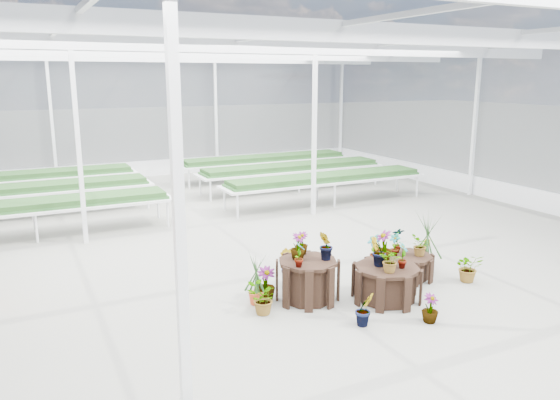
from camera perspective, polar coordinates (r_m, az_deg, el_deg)
name	(u,v)px	position (r m, az deg, el deg)	size (l,w,h in m)	color
ground_plane	(280,278)	(10.44, -0.01, -8.18)	(24.00, 24.00, 0.00)	gray
greenhouse_shell	(280,161)	(9.86, -0.02, 4.12)	(18.00, 24.00, 4.50)	white
steel_frame	(280,161)	(9.86, -0.02, 4.12)	(18.00, 24.00, 4.50)	silver
nursery_benches	(175,188)	(16.84, -10.90, 1.21)	(16.00, 7.00, 0.84)	silver
plinth_tall	(308,280)	(9.38, 2.91, -8.36)	(1.04, 1.04, 0.71)	black
plinth_mid	(386,283)	(9.55, 11.06, -8.54)	(1.14, 1.14, 0.60)	black
plinth_low	(407,266)	(10.68, 13.08, -6.76)	(0.99, 0.99, 0.45)	black
nursery_plants	(362,261)	(9.83, 8.60, -6.36)	(4.62, 3.02, 1.34)	#1E3D19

